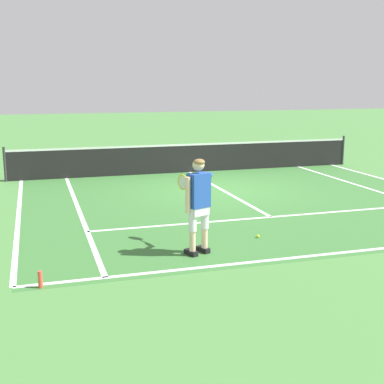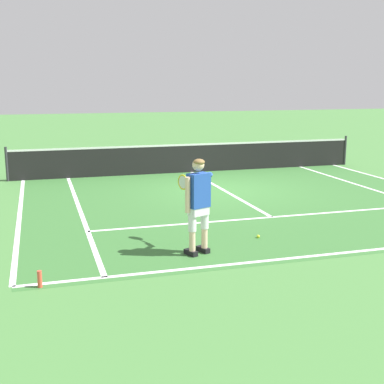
{
  "view_description": "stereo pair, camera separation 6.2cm",
  "coord_description": "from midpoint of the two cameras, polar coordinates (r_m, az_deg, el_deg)",
  "views": [
    {
      "loc": [
        -5.07,
        -13.76,
        2.99
      ],
      "look_at": [
        -2.37,
        -4.86,
        1.05
      ],
      "focal_mm": 49.13,
      "sensor_mm": 36.0,
      "label": 1
    },
    {
      "loc": [
        -5.01,
        -13.78,
        2.99
      ],
      "look_at": [
        -2.37,
        -4.86,
        1.05
      ],
      "focal_mm": 49.13,
      "sensor_mm": 36.0,
      "label": 2
    }
  ],
  "objects": [
    {
      "name": "line_centre_service",
      "position": [
        14.93,
        3.56,
        0.22
      ],
      "size": [
        0.1,
        6.4,
        0.01
      ],
      "primitive_type": "cube",
      "color": "white",
      "rests_on": "ground"
    },
    {
      "name": "tennis_ball_near_feet",
      "position": [
        10.42,
        7.37,
        -4.8
      ],
      "size": [
        0.07,
        0.07,
        0.07
      ],
      "primitive_type": "sphere",
      "color": "#CCE02D",
      "rests_on": "ground"
    },
    {
      "name": "water_bottle",
      "position": [
        8.21,
        -15.99,
        -9.08
      ],
      "size": [
        0.07,
        0.07,
        0.26
      ],
      "primitive_type": "cylinder",
      "color": "#E04C38",
      "rests_on": "ground"
    },
    {
      "name": "line_doubles_left",
      "position": [
        12.74,
        -18.08,
        -2.37
      ],
      "size": [
        0.1,
        9.1,
        0.01
      ],
      "primitive_type": "cube",
      "color": "white",
      "rests_on": "ground"
    },
    {
      "name": "tennis_player",
      "position": [
        9.16,
        0.83,
        -0.83
      ],
      "size": [
        0.57,
        1.23,
        1.71
      ],
      "color": "black",
      "rests_on": "ground"
    },
    {
      "name": "line_singles_left",
      "position": [
        12.77,
        -11.91,
        -2.01
      ],
      "size": [
        0.1,
        9.1,
        0.01
      ],
      "primitive_type": "cube",
      "color": "white",
      "rests_on": "ground"
    },
    {
      "name": "line_singles_right",
      "position": [
        15.68,
        19.59,
        0.11
      ],
      "size": [
        0.1,
        9.1,
        0.01
      ],
      "primitive_type": "cube",
      "color": "white",
      "rests_on": "ground"
    },
    {
      "name": "line_service",
      "position": [
        12.05,
        8.79,
        -2.71
      ],
      "size": [
        8.23,
        0.1,
        0.01
      ],
      "primitive_type": "cube",
      "color": "white",
      "rests_on": "ground"
    },
    {
      "name": "court_inner_surface",
      "position": [
        13.69,
        5.5,
        -0.88
      ],
      "size": [
        10.98,
        9.5,
        0.0
      ],
      "primitive_type": "cube",
      "color": "#387033",
      "rests_on": "ground"
    },
    {
      "name": "tennis_net",
      "position": [
        17.84,
        0.06,
        3.75
      ],
      "size": [
        11.96,
        0.08,
        1.07
      ],
      "color": "#333338",
      "rests_on": "ground"
    },
    {
      "name": "ground_plane",
      "position": [
        14.97,
        3.51,
        0.23
      ],
      "size": [
        80.0,
        80.0,
        0.0
      ],
      "primitive_type": "plane",
      "color": "#477F3D"
    },
    {
      "name": "line_baseline",
      "position": [
        9.77,
        15.57,
        -6.45
      ],
      "size": [
        10.98,
        0.1,
        0.01
      ],
      "primitive_type": "cube",
      "color": "white",
      "rests_on": "ground"
    }
  ]
}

